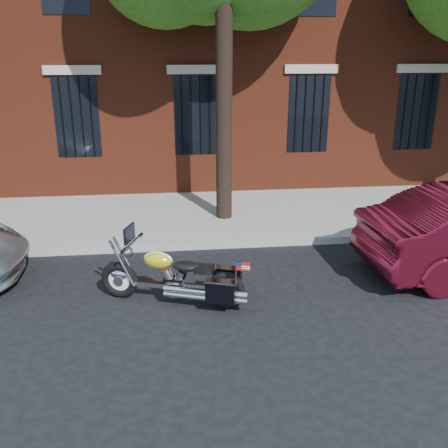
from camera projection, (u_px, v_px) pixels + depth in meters
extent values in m
plane|color=black|center=(214.00, 277.00, 8.90)|extent=(120.00, 120.00, 0.00)
cube|color=gray|center=(208.00, 245.00, 10.17)|extent=(40.00, 0.16, 0.15)
cube|color=gray|center=(202.00, 215.00, 11.93)|extent=(40.00, 3.60, 0.15)
cube|color=black|center=(195.00, 116.00, 12.95)|extent=(1.10, 0.14, 2.00)
cube|color=#B2A893|center=(195.00, 69.00, 12.54)|extent=(1.40, 0.20, 0.22)
cylinder|color=black|center=(196.00, 116.00, 12.87)|extent=(0.04, 0.04, 2.00)
cylinder|color=black|center=(224.00, 114.00, 10.83)|extent=(0.36, 0.36, 5.00)
torus|color=black|center=(120.00, 280.00, 8.08)|extent=(0.63, 0.33, 0.62)
torus|color=black|center=(226.00, 291.00, 7.72)|extent=(0.63, 0.33, 0.62)
cylinder|color=white|center=(120.00, 280.00, 8.08)|extent=(0.46, 0.20, 0.46)
cylinder|color=white|center=(226.00, 291.00, 7.72)|extent=(0.46, 0.20, 0.46)
ellipsoid|color=white|center=(119.00, 275.00, 8.05)|extent=(0.35, 0.22, 0.18)
ellipsoid|color=yellow|center=(226.00, 284.00, 7.68)|extent=(0.35, 0.23, 0.18)
cube|color=white|center=(172.00, 286.00, 7.91)|extent=(1.35, 0.54, 0.07)
cylinder|color=white|center=(174.00, 287.00, 7.90)|extent=(0.34, 0.25, 0.30)
cylinder|color=white|center=(200.00, 295.00, 7.65)|extent=(1.12, 0.46, 0.08)
ellipsoid|color=yellow|center=(158.00, 260.00, 7.80)|extent=(0.52, 0.40, 0.27)
ellipsoid|color=black|center=(187.00, 266.00, 7.73)|extent=(0.51, 0.40, 0.14)
cube|color=black|center=(227.00, 278.00, 7.91)|extent=(0.47, 0.29, 0.35)
cube|color=black|center=(221.00, 292.00, 7.47)|extent=(0.47, 0.29, 0.35)
cylinder|color=white|center=(132.00, 243.00, 7.80)|extent=(0.27, 0.70, 0.03)
sphere|color=white|center=(127.00, 252.00, 7.88)|extent=(0.24, 0.24, 0.19)
cube|color=black|center=(129.00, 234.00, 7.76)|extent=(0.16, 0.36, 0.26)
cube|color=red|center=(243.00, 266.00, 7.21)|extent=(0.20, 0.08, 0.13)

